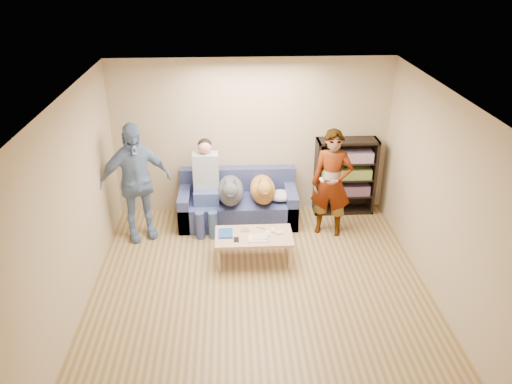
{
  "coord_description": "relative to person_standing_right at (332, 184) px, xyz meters",
  "views": [
    {
      "loc": [
        -0.34,
        -5.18,
        4.1
      ],
      "look_at": [
        0.0,
        1.2,
        0.95
      ],
      "focal_mm": 35.0,
      "sensor_mm": 36.0,
      "label": 1
    }
  ],
  "objects": [
    {
      "name": "blanket",
      "position": [
        -0.75,
        0.33,
        -0.35
      ],
      "size": [
        0.42,
        0.35,
        0.15
      ],
      "primitive_type": "ellipsoid",
      "color": "#BABABF",
      "rests_on": "sofa"
    },
    {
      "name": "controller_a",
      "position": [
        -0.95,
        -0.64,
        -0.42
      ],
      "size": [
        0.04,
        0.13,
        0.03
      ],
      "primitive_type": "cube",
      "color": "silver",
      "rests_on": "coffee_table"
    },
    {
      "name": "wall_back",
      "position": [
        -1.18,
        0.87,
        0.45
      ],
      "size": [
        4.5,
        0.0,
        4.5
      ],
      "primitive_type": "plane",
      "rotation": [
        1.57,
        0.0,
        0.0
      ],
      "color": "tan",
      "rests_on": "ground"
    },
    {
      "name": "camera_silver",
      "position": [
        -1.35,
        -0.62,
        -0.41
      ],
      "size": [
        0.11,
        0.06,
        0.05
      ],
      "primitive_type": "cube",
      "color": "#BAB9BE",
      "rests_on": "coffee_table"
    },
    {
      "name": "sofa",
      "position": [
        -1.43,
        0.47,
        -0.57
      ],
      "size": [
        1.9,
        0.85,
        0.82
      ],
      "color": "#515B93",
      "rests_on": "ground"
    },
    {
      "name": "bookshelf",
      "position": [
        0.37,
        0.7,
        -0.17
      ],
      "size": [
        1.0,
        0.34,
        1.3
      ],
      "color": "black",
      "rests_on": "ground"
    },
    {
      "name": "person_seated",
      "position": [
        -1.93,
        0.34,
        -0.08
      ],
      "size": [
        0.4,
        0.73,
        1.47
      ],
      "color": "#415C8F",
      "rests_on": "sofa"
    },
    {
      "name": "pen_black",
      "position": [
        -1.11,
        -0.56,
        -0.43
      ],
      "size": [
        0.13,
        0.08,
        0.01
      ],
      "primitive_type": "cylinder",
      "rotation": [
        0.0,
        1.57,
        -0.52
      ],
      "color": "black",
      "rests_on": "coffee_table"
    },
    {
      "name": "ceiling",
      "position": [
        -1.18,
        -1.63,
        1.75
      ],
      "size": [
        5.0,
        5.0,
        0.0
      ],
      "primitive_type": "plane",
      "rotation": [
        3.14,
        0.0,
        0.0
      ],
      "color": "white",
      "rests_on": "ground"
    },
    {
      "name": "coffee_table",
      "position": [
        -1.23,
        -0.74,
        -0.48
      ],
      "size": [
        1.1,
        0.6,
        0.42
      ],
      "color": "tan",
      "rests_on": "ground"
    },
    {
      "name": "papers",
      "position": [
        -1.18,
        -0.84,
        -0.42
      ],
      "size": [
        0.26,
        0.2,
        0.02
      ],
      "primitive_type": "cube",
      "color": "white",
      "rests_on": "coffee_table"
    },
    {
      "name": "pen_orange",
      "position": [
        -1.25,
        -0.9,
        -0.43
      ],
      "size": [
        0.13,
        0.06,
        0.01
      ],
      "primitive_type": "cylinder",
      "rotation": [
        0.0,
        1.57,
        0.35
      ],
      "color": "#C65F1C",
      "rests_on": "coffee_table"
    },
    {
      "name": "wall_right",
      "position": [
        1.07,
        -1.63,
        0.45
      ],
      "size": [
        0.0,
        5.0,
        5.0
      ],
      "primitive_type": "plane",
      "rotation": [
        1.57,
        0.0,
        -1.57
      ],
      "color": "tan",
      "rests_on": "ground"
    },
    {
      "name": "ground",
      "position": [
        -1.18,
        -1.63,
        -0.85
      ],
      "size": [
        5.0,
        5.0,
        0.0
      ],
      "primitive_type": "plane",
      "color": "brown",
      "rests_on": "ground"
    },
    {
      "name": "headphone_cup_a",
      "position": [
        -1.03,
        -0.76,
        -0.42
      ],
      "size": [
        0.07,
        0.07,
        0.02
      ],
      "primitive_type": "cylinder",
      "color": "silver",
      "rests_on": "coffee_table"
    },
    {
      "name": "controller_b",
      "position": [
        -0.87,
        -0.72,
        -0.42
      ],
      "size": [
        0.09,
        0.06,
        0.03
      ],
      "primitive_type": "cube",
      "color": "silver",
      "rests_on": "coffee_table"
    },
    {
      "name": "person_standing_right",
      "position": [
        0.0,
        0.0,
        0.0
      ],
      "size": [
        0.71,
        0.57,
        1.7
      ],
      "primitive_type": "imported",
      "rotation": [
        0.0,
        0.0,
        -0.3
      ],
      "color": "gray",
      "rests_on": "ground"
    },
    {
      "name": "magazine",
      "position": [
        -1.15,
        -0.82,
        -0.41
      ],
      "size": [
        0.22,
        0.17,
        0.01
      ],
      "primitive_type": "cube",
      "color": "beige",
      "rests_on": "coffee_table"
    },
    {
      "name": "held_controller",
      "position": [
        -0.2,
        -0.2,
        0.16
      ],
      "size": [
        0.04,
        0.12,
        0.03
      ],
      "primitive_type": "cube",
      "rotation": [
        0.0,
        0.0,
        0.05
      ],
      "color": "white",
      "rests_on": "person_standing_right"
    },
    {
      "name": "dog_gray",
      "position": [
        -1.55,
        0.26,
        -0.21
      ],
      "size": [
        0.42,
        1.25,
        0.61
      ],
      "color": "#4F535A",
      "rests_on": "sofa"
    },
    {
      "name": "wallet",
      "position": [
        -1.48,
        -0.86,
        -0.42
      ],
      "size": [
        0.07,
        0.12,
        0.02
      ],
      "primitive_type": "cube",
      "color": "black",
      "rests_on": "coffee_table"
    },
    {
      "name": "notebook_blue",
      "position": [
        -1.63,
        -0.69,
        -0.42
      ],
      "size": [
        0.2,
        0.26,
        0.03
      ],
      "primitive_type": "cube",
      "color": "#1C489C",
      "rests_on": "coffee_table"
    },
    {
      "name": "person_standing_left",
      "position": [
        -2.97,
        0.03,
        0.08
      ],
      "size": [
        1.18,
        0.84,
        1.86
      ],
      "primitive_type": "imported",
      "rotation": [
        0.0,
        0.0,
        0.39
      ],
      "color": "#6C8CAC",
      "rests_on": "ground"
    },
    {
      "name": "wall_front",
      "position": [
        -1.18,
        -4.13,
        0.45
      ],
      "size": [
        4.5,
        0.0,
        4.5
      ],
      "primitive_type": "plane",
      "rotation": [
        -1.57,
        0.0,
        0.0
      ],
      "color": "tan",
      "rests_on": "ground"
    },
    {
      "name": "dog_tan",
      "position": [
        -1.03,
        0.29,
        -0.22
      ],
      "size": [
        0.41,
        1.16,
        0.59
      ],
      "color": "#C8803D",
      "rests_on": "sofa"
    },
    {
      "name": "headphone_cup_b",
      "position": [
        -1.03,
        -0.68,
        -0.42
      ],
      "size": [
        0.07,
        0.07,
        0.02
      ],
      "primitive_type": "cylinder",
      "color": "white",
      "rests_on": "coffee_table"
    },
    {
      "name": "wall_left",
      "position": [
        -3.43,
        -1.63,
        0.45
      ],
      "size": [
        0.0,
        5.0,
        5.0
      ],
      "primitive_type": "plane",
      "rotation": [
        1.57,
        0.0,
        1.57
      ],
      "color": "tan",
      "rests_on": "ground"
    }
  ]
}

